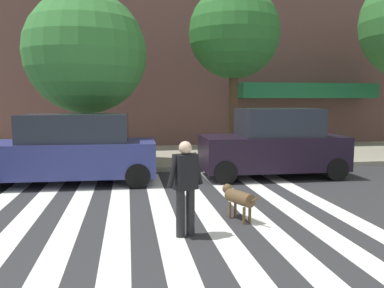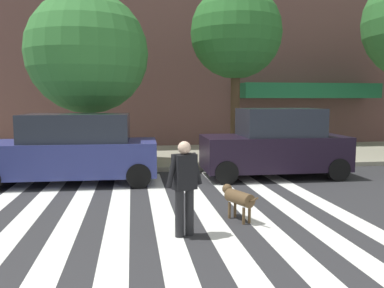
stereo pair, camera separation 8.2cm
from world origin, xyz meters
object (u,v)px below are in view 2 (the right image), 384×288
pedestrian_dog_walker (184,183)px  dog_on_leash (238,198)px  parked_car_behind_first (73,150)px  parked_car_third_in_line (275,145)px  street_tree_nearest (88,53)px  street_tree_middle (236,33)px

pedestrian_dog_walker → dog_on_leash: bearing=32.4°
parked_car_behind_first → dog_on_leash: size_ratio=4.83×
parked_car_third_in_line → dog_on_leash: 4.58m
parked_car_behind_first → dog_on_leash: parked_car_behind_first is taller
parked_car_third_in_line → dog_on_leash: (-2.25, -3.96, -0.54)m
pedestrian_dog_walker → dog_on_leash: pedestrian_dog_walker is taller
street_tree_nearest → dog_on_leash: bearing=-60.7°
street_tree_middle → dog_on_leash: street_tree_middle is taller
parked_car_behind_first → street_tree_middle: bearing=25.6°
street_tree_nearest → street_tree_middle: street_tree_middle is taller
parked_car_third_in_line → street_tree_nearest: (-5.64, 2.08, 2.83)m
parked_car_behind_first → pedestrian_dog_walker: (2.51, -4.68, -0.02)m
parked_car_behind_first → street_tree_nearest: bearing=82.8°
parked_car_behind_first → street_tree_middle: street_tree_middle is taller
parked_car_third_in_line → dog_on_leash: bearing=-119.7°
street_tree_nearest → dog_on_leash: size_ratio=5.70×
street_tree_middle → dog_on_leash: size_ratio=6.23×
parked_car_third_in_line → street_tree_middle: (-0.56, 2.56, 3.67)m
dog_on_leash → pedestrian_dog_walker: bearing=-147.6°
parked_car_third_in_line → pedestrian_dog_walker: bearing=-125.9°
pedestrian_dog_walker → street_tree_middle: bearing=68.7°
street_tree_nearest → dog_on_leash: 7.70m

